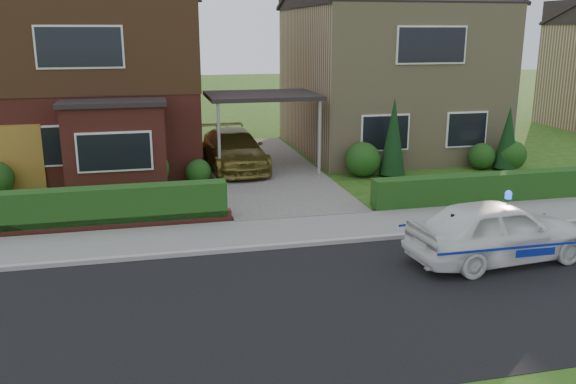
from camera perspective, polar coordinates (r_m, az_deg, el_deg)
name	(u,v)px	position (r m, az deg, el deg)	size (l,w,h in m)	color
ground	(374,298)	(11.78, 8.03, -9.83)	(120.00, 120.00, 0.00)	#214D14
road	(374,298)	(11.78, 8.03, -9.83)	(60.00, 6.00, 0.02)	black
kerb	(327,242)	(14.42, 3.66, -4.73)	(60.00, 0.16, 0.12)	#9E9993
sidewalk	(315,229)	(15.38, 2.53, -3.49)	(60.00, 2.00, 0.10)	slate
driveway	(263,170)	(21.85, -2.40, 2.11)	(3.80, 12.00, 0.12)	#666059
house_left	(91,61)	(23.92, -17.92, 11.61)	(7.50, 9.53, 7.25)	maroon
house_right	(386,61)	(25.89, 9.18, 12.00)	(7.50, 8.06, 7.25)	tan
carport_link	(262,97)	(21.38, -2.45, 8.88)	(3.80, 3.00, 2.77)	black
garage_door	(6,159)	(20.70, -24.89, 2.80)	(2.20, 0.10, 2.10)	olive
dwarf_wall	(77,226)	(16.04, -19.11, -3.05)	(7.70, 0.25, 0.36)	maroon
hedge_left	(79,231)	(16.24, -19.00, -3.49)	(7.50, 0.55, 0.90)	#133611
hedge_right	(494,203)	(18.81, 18.71, -0.99)	(7.50, 0.55, 0.80)	#133611
shrub_left_mid	(148,169)	(19.69, -12.96, 2.10)	(1.32, 1.32, 1.32)	#133611
shrub_left_near	(198,172)	(20.10, -8.37, 1.88)	(0.84, 0.84, 0.84)	#133611
shrub_right_near	(363,160)	(21.08, 7.01, 3.03)	(1.20, 1.20, 1.20)	#133611
shrub_right_mid	(482,156)	(23.17, 17.67, 3.21)	(0.96, 0.96, 0.96)	#133611
shrub_right_far	(511,155)	(23.44, 20.16, 3.28)	(1.08, 1.08, 1.08)	#133611
conifer_a	(393,139)	(21.13, 9.81, 4.89)	(0.90, 0.90, 2.60)	black
conifer_b	(508,140)	(23.23, 19.87, 4.62)	(0.90, 0.90, 2.20)	black
police_car	(498,231)	(13.96, 19.03, -3.49)	(3.71, 4.17, 1.54)	white
driveway_car	(234,150)	(21.74, -5.11, 3.97)	(1.89, 4.65, 1.35)	olive
potted_plant_a	(93,209)	(16.61, -17.77, -1.50)	(0.43, 0.29, 0.82)	gray
potted_plant_b	(127,181)	(19.47, -14.84, 0.98)	(0.33, 0.42, 0.76)	gray
potted_plant_c	(106,207)	(16.70, -16.64, -1.38)	(0.44, 0.44, 0.79)	gray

